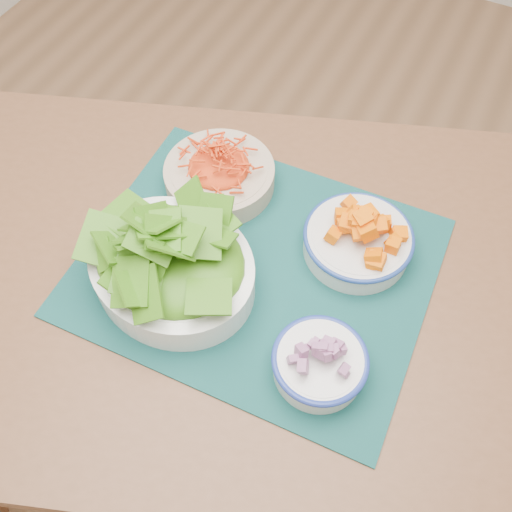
{
  "coord_description": "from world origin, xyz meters",
  "views": [
    {
      "loc": [
        0.35,
        -0.69,
        1.58
      ],
      "look_at": [
        0.12,
        -0.23,
        0.78
      ],
      "focal_mm": 40.0,
      "sensor_mm": 36.0,
      "label": 1
    }
  ],
  "objects": [
    {
      "name": "placemat",
      "position": [
        0.12,
        -0.23,
        0.75
      ],
      "size": [
        0.6,
        0.49,
        0.0
      ],
      "primitive_type": "cube",
      "rotation": [
        0.0,
        0.0,
        0.04
      ],
      "color": "#092E2D",
      "rests_on": "table"
    },
    {
      "name": "lettuce_bowl",
      "position": [
        0.01,
        -0.32,
        0.82
      ],
      "size": [
        0.33,
        0.3,
        0.14
      ],
      "rotation": [
        0.0,
        0.0,
        -0.22
      ],
      "color": "white",
      "rests_on": "placemat"
    },
    {
      "name": "squash_bowl",
      "position": [
        0.26,
        -0.12,
        0.79
      ],
      "size": [
        0.22,
        0.22,
        0.09
      ],
      "rotation": [
        0.0,
        0.0,
        0.27
      ],
      "color": "silver",
      "rests_on": "placemat"
    },
    {
      "name": "table",
      "position": [
        0.04,
        -0.28,
        0.65
      ],
      "size": [
        1.39,
        1.15,
        0.75
      ],
      "rotation": [
        0.0,
        0.0,
        0.35
      ],
      "color": "brown",
      "rests_on": "ground"
    },
    {
      "name": "carrot_bowl",
      "position": [
        -0.03,
        -0.1,
        0.79
      ],
      "size": [
        0.25,
        0.25,
        0.08
      ],
      "rotation": [
        0.0,
        0.0,
        -0.25
      ],
      "color": "#BFA98E",
      "rests_on": "placemat"
    },
    {
      "name": "onion_bowl",
      "position": [
        0.28,
        -0.36,
        0.79
      ],
      "size": [
        0.17,
        0.17,
        0.07
      ],
      "rotation": [
        0.0,
        0.0,
        -0.34
      ],
      "color": "silver",
      "rests_on": "placemat"
    },
    {
      "name": "ground",
      "position": [
        0.0,
        0.0,
        0.0
      ],
      "size": [
        4.0,
        4.0,
        0.0
      ],
      "primitive_type": "plane",
      "color": "#A1734D",
      "rests_on": "ground"
    }
  ]
}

